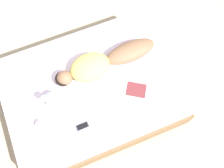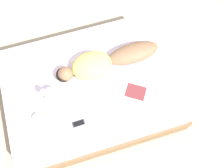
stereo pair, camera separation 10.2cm
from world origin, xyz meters
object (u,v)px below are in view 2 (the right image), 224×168
person (105,62)px  open_magazine (133,102)px  coffee_mug (37,119)px  cell_phone (79,123)px

person → open_magazine: bearing=-164.8°
person → coffee_mug: person is taller
person → cell_phone: bearing=138.9°
open_magazine → cell_phone: bearing=128.6°
coffee_mug → cell_phone: coffee_mug is taller
cell_phone → coffee_mug: bearing=66.4°
person → open_magazine: 0.57m
open_magazine → person: bearing=51.0°
coffee_mug → cell_phone: size_ratio=0.81×
open_magazine → cell_phone: 0.65m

